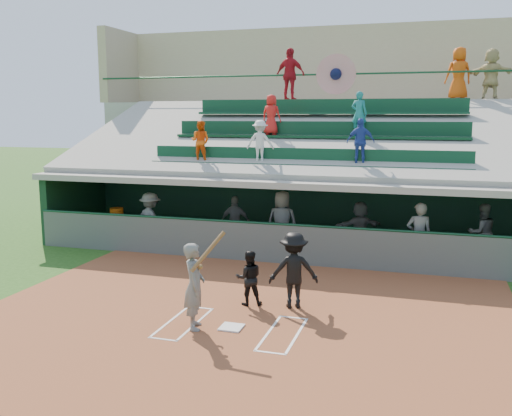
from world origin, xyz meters
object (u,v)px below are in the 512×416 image
(catcher, at_px, (249,278))
(home_plate, at_px, (231,327))
(batter_at_plate, at_px, (194,285))
(water_cooler, at_px, (117,214))
(white_table, at_px, (115,231))

(catcher, bearing_deg, home_plate, 72.16)
(batter_at_plate, bearing_deg, water_cooler, 130.39)
(home_plate, bearing_deg, white_table, 135.17)
(batter_at_plate, distance_m, water_cooler, 8.46)
(batter_at_plate, distance_m, white_table, 8.45)
(catcher, xyz_separation_m, water_cooler, (-6.06, 4.83, 0.26))
(batter_at_plate, height_order, catcher, batter_at_plate)
(batter_at_plate, relative_size, white_table, 2.73)
(catcher, height_order, water_cooler, catcher)
(batter_at_plate, height_order, water_cooler, batter_at_plate)
(home_plate, relative_size, white_table, 0.60)
(batter_at_plate, distance_m, catcher, 1.74)
(batter_at_plate, bearing_deg, white_table, 130.98)
(batter_at_plate, relative_size, catcher, 1.63)
(home_plate, bearing_deg, batter_at_plate, -163.88)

